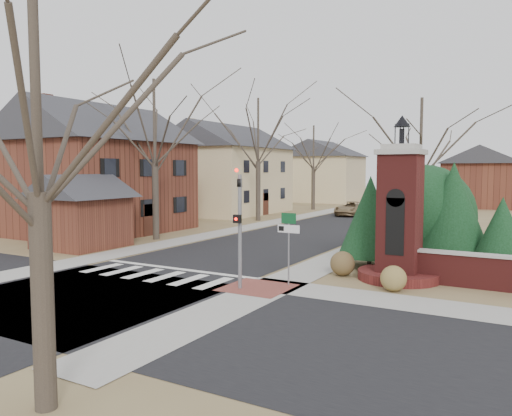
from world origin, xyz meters
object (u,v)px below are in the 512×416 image
Objects in this scene: traffic_signal_pole at (239,219)px; pickup_truck at (352,209)px; sign_post at (288,234)px; brick_gate_monument at (400,226)px; distant_car at (424,199)px.

traffic_signal_pole reaches higher than pickup_truck.
brick_gate_monument is (3.41, 3.01, 0.22)m from sign_post.
distant_car is (-3.99, 45.91, -1.16)m from sign_post.
sign_post is 0.42× the size of brick_gate_monument.
brick_gate_monument is (4.70, 4.42, -0.42)m from traffic_signal_pole.
traffic_signal_pole is 0.95× the size of pickup_truck.
traffic_signal_pole is 0.69× the size of brick_gate_monument.
pickup_truck is 17.82m from distant_car.
sign_post is (1.29, 1.41, -0.64)m from traffic_signal_pole.
distant_car is (-7.40, 42.91, -1.38)m from brick_gate_monument.
brick_gate_monument reaches higher than distant_car.
distant_car is (-2.70, 47.33, -1.80)m from traffic_signal_pole.
sign_post is at bearing 47.57° from traffic_signal_pole.
brick_gate_monument is at bearing 101.09° from distant_car.
pickup_truck is 1.00× the size of distant_car.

